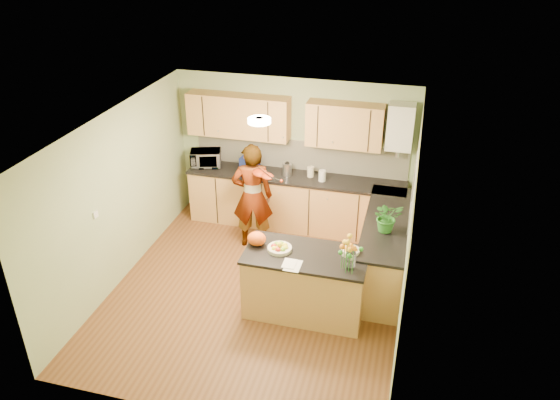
# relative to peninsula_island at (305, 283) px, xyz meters

# --- Properties ---
(floor) EXTENTS (4.50, 4.50, 0.00)m
(floor) POSITION_rel_peninsula_island_xyz_m (-0.76, 0.23, -0.46)
(floor) COLOR brown
(floor) RESTS_ON ground
(ceiling) EXTENTS (4.00, 4.50, 0.02)m
(ceiling) POSITION_rel_peninsula_island_xyz_m (-0.76, 0.23, 2.04)
(ceiling) COLOR silver
(ceiling) RESTS_ON wall_back
(wall_back) EXTENTS (4.00, 0.02, 2.50)m
(wall_back) POSITION_rel_peninsula_island_xyz_m (-0.76, 2.48, 0.79)
(wall_back) COLOR #90A777
(wall_back) RESTS_ON floor
(wall_front) EXTENTS (4.00, 0.02, 2.50)m
(wall_front) POSITION_rel_peninsula_island_xyz_m (-0.76, -2.02, 0.79)
(wall_front) COLOR #90A777
(wall_front) RESTS_ON floor
(wall_left) EXTENTS (0.02, 4.50, 2.50)m
(wall_left) POSITION_rel_peninsula_island_xyz_m (-2.76, 0.23, 0.79)
(wall_left) COLOR #90A777
(wall_left) RESTS_ON floor
(wall_right) EXTENTS (0.02, 4.50, 2.50)m
(wall_right) POSITION_rel_peninsula_island_xyz_m (1.24, 0.23, 0.79)
(wall_right) COLOR #90A777
(wall_right) RESTS_ON floor
(back_counter) EXTENTS (3.64, 0.62, 0.94)m
(back_counter) POSITION_rel_peninsula_island_xyz_m (-0.66, 2.18, 0.01)
(back_counter) COLOR #BA7E4A
(back_counter) RESTS_ON floor
(right_counter) EXTENTS (0.62, 2.24, 0.94)m
(right_counter) POSITION_rel_peninsula_island_xyz_m (0.94, 1.08, 0.01)
(right_counter) COLOR #BA7E4A
(right_counter) RESTS_ON floor
(splashback) EXTENTS (3.60, 0.02, 0.52)m
(splashback) POSITION_rel_peninsula_island_xyz_m (-0.66, 2.47, 0.74)
(splashback) COLOR silver
(splashback) RESTS_ON back_counter
(upper_cabinets) EXTENTS (3.20, 0.34, 0.70)m
(upper_cabinets) POSITION_rel_peninsula_island_xyz_m (-0.93, 2.31, 1.39)
(upper_cabinets) COLOR #BA7E4A
(upper_cabinets) RESTS_ON wall_back
(boiler) EXTENTS (0.40, 0.30, 0.86)m
(boiler) POSITION_rel_peninsula_island_xyz_m (0.94, 2.32, 1.44)
(boiler) COLOR white
(boiler) RESTS_ON wall_back
(window_right) EXTENTS (0.01, 1.30, 1.05)m
(window_right) POSITION_rel_peninsula_island_xyz_m (1.24, 0.83, 1.09)
(window_right) COLOR white
(window_right) RESTS_ON wall_right
(light_switch) EXTENTS (0.02, 0.09, 0.09)m
(light_switch) POSITION_rel_peninsula_island_xyz_m (-2.74, -0.37, 0.84)
(light_switch) COLOR white
(light_switch) RESTS_ON wall_left
(ceiling_lamp) EXTENTS (0.30, 0.30, 0.07)m
(ceiling_lamp) POSITION_rel_peninsula_island_xyz_m (-0.76, 0.53, 2.00)
(ceiling_lamp) COLOR #FFEABF
(ceiling_lamp) RESTS_ON ceiling
(peninsula_island) EXTENTS (1.59, 0.81, 0.91)m
(peninsula_island) POSITION_rel_peninsula_island_xyz_m (0.00, 0.00, 0.00)
(peninsula_island) COLOR #BA7E4A
(peninsula_island) RESTS_ON floor
(fruit_dish) EXTENTS (0.32, 0.32, 0.11)m
(fruit_dish) POSITION_rel_peninsula_island_xyz_m (-0.35, 0.00, 0.50)
(fruit_dish) COLOR beige
(fruit_dish) RESTS_ON peninsula_island
(orange_bowl) EXTENTS (0.24, 0.24, 0.14)m
(orange_bowl) POSITION_rel_peninsula_island_xyz_m (0.55, 0.15, 0.51)
(orange_bowl) COLOR beige
(orange_bowl) RESTS_ON peninsula_island
(flower_vase) EXTENTS (0.27, 0.27, 0.51)m
(flower_vase) POSITION_rel_peninsula_island_xyz_m (0.60, -0.18, 0.79)
(flower_vase) COLOR silver
(flower_vase) RESTS_ON peninsula_island
(orange_bag) EXTENTS (0.28, 0.24, 0.19)m
(orange_bag) POSITION_rel_peninsula_island_xyz_m (-0.67, 0.05, 0.55)
(orange_bag) COLOR #EE5613
(orange_bag) RESTS_ON peninsula_island
(papers) EXTENTS (0.20, 0.27, 0.01)m
(papers) POSITION_rel_peninsula_island_xyz_m (-0.10, -0.30, 0.46)
(papers) COLOR white
(papers) RESTS_ON peninsula_island
(violinist) EXTENTS (0.72, 0.56, 1.75)m
(violinist) POSITION_rel_peninsula_island_xyz_m (-1.17, 1.43, 0.42)
(violinist) COLOR tan
(violinist) RESTS_ON floor
(violin) EXTENTS (0.71, 0.62, 0.18)m
(violin) POSITION_rel_peninsula_island_xyz_m (-0.97, 1.21, 0.94)
(violin) COLOR #541405
(violin) RESTS_ON violinist
(microwave) EXTENTS (0.58, 0.48, 0.28)m
(microwave) POSITION_rel_peninsula_island_xyz_m (-2.24, 2.19, 0.62)
(microwave) COLOR white
(microwave) RESTS_ON back_counter
(blue_box) EXTENTS (0.32, 0.25, 0.24)m
(blue_box) POSITION_rel_peninsula_island_xyz_m (-1.45, 2.20, 0.60)
(blue_box) COLOR navy
(blue_box) RESTS_ON back_counter
(kettle) EXTENTS (0.15, 0.15, 0.28)m
(kettle) POSITION_rel_peninsula_island_xyz_m (-0.80, 2.19, 0.60)
(kettle) COLOR silver
(kettle) RESTS_ON back_counter
(jar_cream) EXTENTS (0.14, 0.14, 0.17)m
(jar_cream) POSITION_rel_peninsula_island_xyz_m (-0.41, 2.23, 0.57)
(jar_cream) COLOR beige
(jar_cream) RESTS_ON back_counter
(jar_white) EXTENTS (0.14, 0.14, 0.18)m
(jar_white) POSITION_rel_peninsula_island_xyz_m (-0.20, 2.12, 0.57)
(jar_white) COLOR white
(jar_white) RESTS_ON back_counter
(potted_plant) EXTENTS (0.49, 0.46, 0.43)m
(potted_plant) POSITION_rel_peninsula_island_xyz_m (0.94, 0.80, 0.70)
(potted_plant) COLOR #2D7B29
(potted_plant) RESTS_ON right_counter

